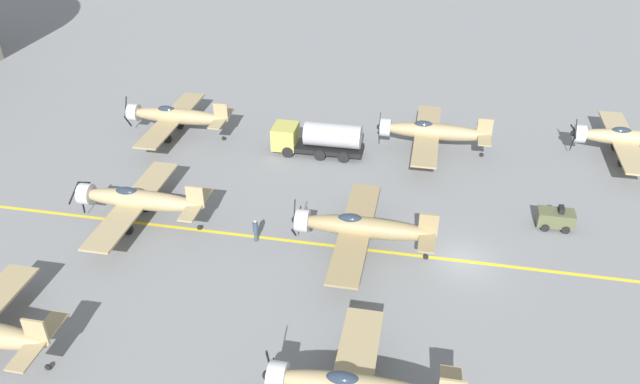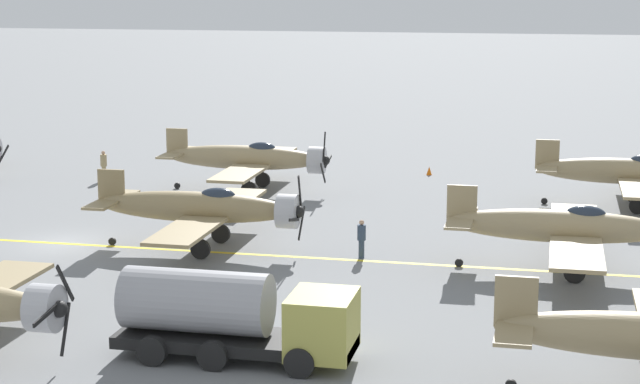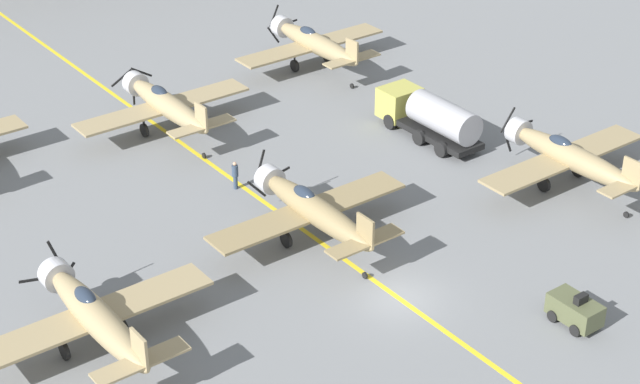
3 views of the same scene
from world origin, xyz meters
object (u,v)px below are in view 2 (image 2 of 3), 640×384
object	(u,v)px
airplane_far_left	(631,172)
airplane_mid_center	(203,208)
airplane_far_center	(567,227)
fuel_tanker	(236,316)
ground_crew_inspecting	(362,237)
airplane_mid_left	(250,158)
ground_crew_walking	(104,164)
traffic_cone	(429,171)

from	to	relation	value
airplane_far_left	airplane_mid_center	bearing A→B (deg)	-68.56
airplane_far_center	fuel_tanker	size ratio (longest dim) A/B	1.50
airplane_mid_center	ground_crew_inspecting	xyz separation A→B (m)	(-0.20, 7.41, -1.05)
airplane_mid_center	fuel_tanker	bearing A→B (deg)	12.29
airplane_mid_left	airplane_far_center	bearing A→B (deg)	43.37
airplane_far_center	ground_crew_inspecting	size ratio (longest dim) A/B	6.78
fuel_tanker	ground_crew_walking	world-z (taller)	fuel_tanker
airplane_far_left	airplane_mid_left	size ratio (longest dim) A/B	1.00
airplane_far_center	ground_crew_inspecting	world-z (taller)	airplane_far_center
airplane_far_left	ground_crew_walking	world-z (taller)	airplane_far_left
airplane_mid_center	traffic_cone	size ratio (longest dim) A/B	21.82
airplane_far_left	airplane_far_center	xyz separation A→B (m)	(14.25, -3.46, 0.00)
traffic_cone	fuel_tanker	bearing A→B (deg)	-3.70
airplane_far_center	airplane_mid_center	size ratio (longest dim) A/B	1.00
fuel_tanker	ground_crew_walking	size ratio (longest dim) A/B	4.33
airplane_far_center	fuel_tanker	bearing A→B (deg)	-49.70
airplane_far_left	ground_crew_inspecting	bearing A→B (deg)	-55.82
fuel_tanker	ground_crew_walking	distance (m)	33.75
airplane_far_left	airplane_mid_center	xyz separation A→B (m)	(13.92, -19.87, -0.00)
airplane_mid_left	airplane_mid_center	size ratio (longest dim) A/B	1.00
traffic_cone	ground_crew_inspecting	bearing A→B (deg)	-1.46
airplane_far_center	airplane_mid_center	xyz separation A→B (m)	(-0.32, -16.42, -0.00)
airplane_mid_left	ground_crew_walking	bearing A→B (deg)	-108.20
fuel_tanker	ground_crew_inspecting	bearing A→B (deg)	172.85
fuel_tanker	airplane_far_left	bearing A→B (deg)	152.66
airplane_far_center	airplane_mid_left	bearing A→B (deg)	-138.35
airplane_far_center	ground_crew_inspecting	bearing A→B (deg)	-103.89
traffic_cone	airplane_mid_center	bearing A→B (deg)	-20.30
fuel_tanker	airplane_far_center	bearing A→B (deg)	140.89
airplane_far_left	fuel_tanker	xyz separation A→B (m)	(27.44, -14.18, -0.50)
ground_crew_inspecting	ground_crew_walking	bearing A→B (deg)	-128.43
airplane_far_left	ground_crew_walking	size ratio (longest dim) A/B	6.50
fuel_tanker	traffic_cone	xyz separation A→B (m)	(-35.01, 2.26, -1.24)
fuel_tanker	ground_crew_inspecting	size ratio (longest dim) A/B	4.52
airplane_mid_left	airplane_far_center	world-z (taller)	airplane_mid_left
airplane_mid_left	airplane_mid_center	bearing A→B (deg)	-1.65
airplane_far_left	airplane_mid_center	size ratio (longest dim) A/B	1.00
airplane_mid_center	fuel_tanker	size ratio (longest dim) A/B	1.50
airplane_far_left	airplane_mid_left	bearing A→B (deg)	-103.10
airplane_far_left	traffic_cone	bearing A→B (deg)	-136.00
ground_crew_walking	traffic_cone	xyz separation A→B (m)	(-6.11, 19.68, -0.73)
ground_crew_inspecting	airplane_mid_left	bearing A→B (deg)	-145.95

